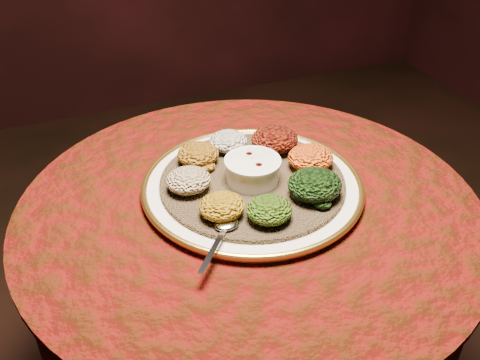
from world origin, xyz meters
name	(u,v)px	position (x,y,z in m)	size (l,w,h in m)	color
table	(249,265)	(0.00, 0.00, 0.55)	(0.96, 0.96, 0.73)	black
platter	(252,186)	(0.02, 0.03, 0.75)	(0.54, 0.54, 0.02)	white
injera	(252,182)	(0.02, 0.03, 0.76)	(0.39, 0.39, 0.01)	brown
stew_bowl	(253,168)	(0.02, 0.03, 0.79)	(0.12, 0.12, 0.05)	white
spoon	(225,228)	(-0.09, -0.10, 0.77)	(0.11, 0.12, 0.01)	silver
portion_ayib	(228,141)	(0.02, 0.17, 0.78)	(0.09, 0.08, 0.04)	silver
portion_kitfo	(275,139)	(0.12, 0.13, 0.79)	(0.11, 0.10, 0.05)	black
portion_tikil	(311,158)	(0.16, 0.03, 0.79)	(0.10, 0.09, 0.05)	#BD6C0F
portion_gomen	(315,185)	(0.11, -0.06, 0.79)	(0.11, 0.10, 0.05)	black
portion_mixveg	(269,210)	(0.00, -0.10, 0.78)	(0.09, 0.08, 0.04)	#952609
portion_kik	(222,206)	(-0.08, -0.05, 0.78)	(0.09, 0.08, 0.04)	#A1740E
portion_timatim	(189,180)	(-0.11, 0.05, 0.78)	(0.09, 0.09, 0.04)	#760707
portion_shiro	(198,154)	(-0.06, 0.14, 0.78)	(0.09, 0.09, 0.04)	#8C5510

